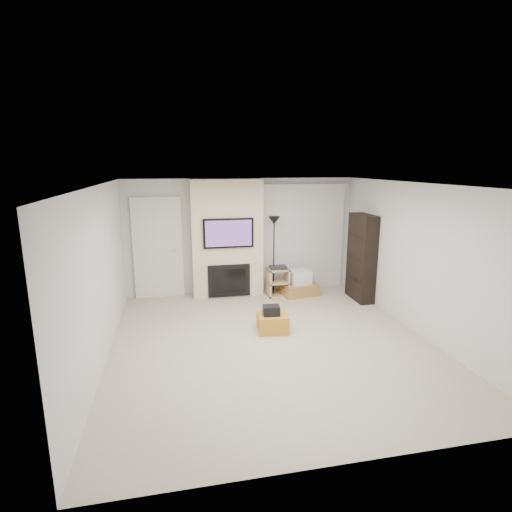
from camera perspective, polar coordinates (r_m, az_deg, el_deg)
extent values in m
cube|color=#B4A892|center=(6.57, 2.18, -12.17)|extent=(5.00, 5.50, 0.00)
cube|color=white|center=(5.95, 2.39, 10.18)|extent=(5.00, 5.50, 0.00)
cube|color=silver|center=(8.78, -2.06, 2.86)|extent=(5.00, 0.00, 2.50)
cube|color=silver|center=(3.68, 12.89, -12.07)|extent=(5.00, 0.00, 2.50)
cube|color=silver|center=(6.06, -21.34, -2.65)|extent=(0.00, 5.50, 2.50)
cube|color=silver|center=(7.16, 22.10, -0.42)|extent=(0.00, 5.50, 2.50)
cube|color=silver|center=(6.83, 4.04, 10.49)|extent=(0.35, 0.18, 0.01)
cube|color=#BC7E26|center=(6.93, 2.37, -9.42)|extent=(0.55, 0.55, 0.30)
cube|color=black|center=(6.81, 2.19, -7.76)|extent=(0.30, 0.25, 0.16)
cube|color=beige|center=(8.53, -4.15, 2.54)|extent=(1.50, 0.40, 2.50)
cube|color=black|center=(8.28, -3.96, 3.28)|extent=(1.05, 0.06, 0.62)
cube|color=#452A59|center=(8.24, -3.92, 3.24)|extent=(0.96, 0.00, 0.54)
cube|color=black|center=(8.53, -3.87, -3.53)|extent=(0.90, 0.04, 0.70)
cube|color=black|center=(8.51, -3.85, -3.57)|extent=(0.70, 0.02, 0.50)
cube|color=silver|center=(8.66, -13.83, 1.14)|extent=(1.02, 0.08, 2.14)
cube|color=beige|center=(8.68, -13.82, 0.86)|extent=(0.90, 0.05, 2.05)
cylinder|color=silver|center=(8.62, -11.56, 0.73)|extent=(0.07, 0.06, 0.07)
cube|color=silver|center=(8.94, 6.97, 9.93)|extent=(1.98, 0.10, 0.08)
cube|color=silver|center=(9.08, 6.74, 2.45)|extent=(1.90, 0.03, 2.29)
cylinder|color=black|center=(8.79, 2.50, -5.44)|extent=(0.25, 0.25, 0.03)
cylinder|color=black|center=(8.57, 2.55, -0.33)|extent=(0.03, 0.03, 1.60)
cone|color=black|center=(8.42, 2.61, 5.11)|extent=(0.25, 0.25, 0.16)
cube|color=tan|center=(8.62, 1.82, -3.82)|extent=(0.04, 0.38, 0.60)
cube|color=tan|center=(8.72, 4.44, -3.65)|extent=(0.04, 0.38, 0.60)
cube|color=tan|center=(8.75, 3.12, -5.52)|extent=(0.45, 0.38, 0.03)
cube|color=tan|center=(8.67, 3.14, -3.74)|extent=(0.45, 0.38, 0.03)
cube|color=tan|center=(8.59, 3.16, -1.92)|extent=(0.45, 0.38, 0.03)
cube|color=black|center=(8.58, 3.17, -1.63)|extent=(0.35, 0.25, 0.06)
cube|color=#A77A3D|center=(8.87, 6.11, -5.14)|extent=(0.91, 0.75, 0.09)
cube|color=#A77A3D|center=(8.84, 6.12, -4.62)|extent=(0.86, 0.70, 0.08)
cube|color=#A77A3D|center=(8.82, 6.13, -4.14)|extent=(0.81, 0.66, 0.08)
cube|color=silver|center=(8.77, 6.16, -2.97)|extent=(0.51, 0.47, 0.29)
cube|color=black|center=(8.57, 14.84, -0.21)|extent=(0.30, 0.80, 1.80)
cube|color=black|center=(8.67, 14.55, -3.12)|extent=(0.26, 0.72, 0.02)
cube|color=black|center=(8.56, 14.72, -0.22)|extent=(0.26, 0.72, 0.02)
cube|color=black|center=(8.47, 14.89, 2.75)|extent=(0.26, 0.72, 0.02)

